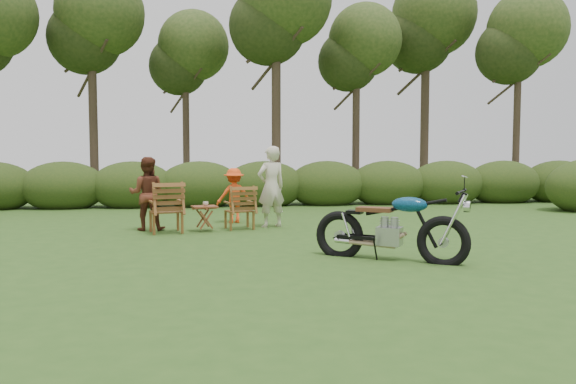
{
  "coord_description": "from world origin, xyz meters",
  "views": [
    {
      "loc": [
        -1.78,
        -8.41,
        1.64
      ],
      "look_at": [
        -0.26,
        2.04,
        0.9
      ],
      "focal_mm": 35.0,
      "sensor_mm": 36.0,
      "label": 1
    }
  ],
  "objects": [
    {
      "name": "side_table",
      "position": [
        -1.84,
        3.34,
        0.27
      ],
      "size": [
        0.61,
        0.54,
        0.54
      ],
      "primitive_type": null,
      "rotation": [
        0.0,
        0.0,
        0.23
      ],
      "color": "brown",
      "rests_on": "ground"
    },
    {
      "name": "tree_line",
      "position": [
        0.5,
        9.74,
        3.81
      ],
      "size": [
        22.52,
        11.62,
        8.14
      ],
      "color": "#37281E",
      "rests_on": "ground"
    },
    {
      "name": "lawn_chair_left",
      "position": [
        -2.61,
        3.26,
        0.0
      ],
      "size": [
        0.86,
        0.86,
        1.04
      ],
      "primitive_type": null,
      "rotation": [
        0.0,
        0.0,
        3.37
      ],
      "color": "brown",
      "rests_on": "ground"
    },
    {
      "name": "ground",
      "position": [
        0.0,
        0.0,
        0.0
      ],
      "size": [
        80.0,
        80.0,
        0.0
      ],
      "primitive_type": "plane",
      "color": "#2B4D19",
      "rests_on": "ground"
    },
    {
      "name": "adult_b",
      "position": [
        -3.04,
        3.7,
        0.0
      ],
      "size": [
        0.78,
        0.62,
        1.55
      ],
      "primitive_type": "imported",
      "rotation": [
        0.0,
        0.0,
        3.09
      ],
      "color": "#582819",
      "rests_on": "ground"
    },
    {
      "name": "motorcycle",
      "position": [
        0.98,
        -0.2,
        0.0
      ],
      "size": [
        2.37,
        1.96,
        1.29
      ],
      "primitive_type": null,
      "rotation": [
        0.0,
        0.0,
        -0.58
      ],
      "color": "#0C66A3",
      "rests_on": "ground"
    },
    {
      "name": "lawn_chair_right",
      "position": [
        -1.09,
        3.62,
        0.0
      ],
      "size": [
        0.76,
        0.76,
        0.93
      ],
      "primitive_type": null,
      "rotation": [
        0.0,
        0.0,
        3.37
      ],
      "color": "brown",
      "rests_on": "ground"
    },
    {
      "name": "cup",
      "position": [
        -1.81,
        3.33,
        0.58
      ],
      "size": [
        0.15,
        0.15,
        0.09
      ],
      "primitive_type": "imported",
      "rotation": [
        0.0,
        0.0,
        -0.37
      ],
      "color": "beige",
      "rests_on": "side_table"
    },
    {
      "name": "child",
      "position": [
        -1.15,
        4.72,
        0.0
      ],
      "size": [
        0.9,
        0.63,
        1.28
      ],
      "primitive_type": "imported",
      "rotation": [
        0.0,
        0.0,
        3.34
      ],
      "color": "#F54917",
      "rests_on": "ground"
    },
    {
      "name": "adult_a",
      "position": [
        -0.38,
        3.82,
        0.0
      ],
      "size": [
        0.76,
        0.63,
        1.79
      ],
      "primitive_type": "imported",
      "rotation": [
        0.0,
        0.0,
        3.51
      ],
      "color": "beige",
      "rests_on": "ground"
    }
  ]
}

